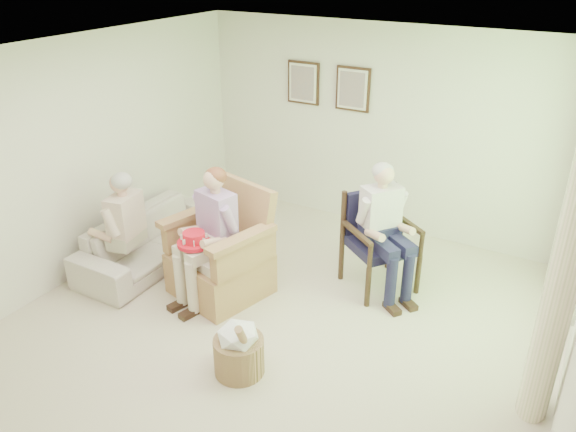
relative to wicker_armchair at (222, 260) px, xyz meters
The scene contains 15 objects.
floor 1.03m from the wicker_armchair, 25.00° to the right, with size 5.50×5.50×0.00m, color beige.
back_wall 2.67m from the wicker_armchair, 69.67° to the left, with size 5.00×0.04×2.60m, color silver.
left_wall 1.92m from the wicker_armchair, 166.05° to the right, with size 0.04×5.50×2.60m, color silver.
ceiling 2.43m from the wicker_armchair, 25.00° to the right, with size 5.00×5.50×0.02m, color white.
curtain_left 3.30m from the wicker_armchair, ahead, with size 0.34×0.34×2.30m, color #FAE7C4.
framed_print_left 2.72m from the wicker_armchair, 96.95° to the left, with size 0.45×0.05×0.55m.
framed_print_right 2.73m from the wicker_armchair, 79.70° to the left, with size 0.45×0.05×0.55m.
wicker_armchair is the anchor object (origin of this frame).
wood_armchair 1.76m from the wicker_armchair, 35.29° to the left, with size 0.68×0.63×1.04m.
sofa 1.09m from the wicker_armchair, behind, with size 0.77×1.96×0.57m, color beige.
person_wicker 0.49m from the wicker_armchair, 90.00° to the right, with size 0.40×0.62×1.41m.
person_dark 1.72m from the wicker_armchair, 30.43° to the left, with size 0.40×0.63×1.40m.
person_sofa 1.18m from the wicker_armchair, 162.24° to the right, with size 0.42×0.62×1.24m.
red_hat 0.52m from the wicker_armchair, 100.75° to the right, with size 0.34×0.34×0.14m.
hatbox 1.34m from the wicker_armchair, 48.15° to the right, with size 0.48×0.48×0.65m.
Camera 1 is at (2.31, -3.73, 3.42)m, focal length 35.00 mm.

